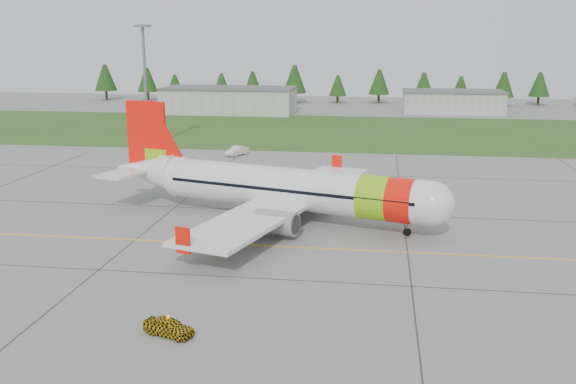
# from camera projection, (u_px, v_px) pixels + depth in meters

# --- Properties ---
(ground) EXTENTS (320.00, 320.00, 0.00)m
(ground) POSITION_uv_depth(u_px,v_px,m) (281.00, 280.00, 49.92)
(ground) COLOR gray
(ground) RESTS_ON ground
(aircraft) EXTENTS (37.26, 35.19, 11.57)m
(aircraft) POSITION_uv_depth(u_px,v_px,m) (284.00, 189.00, 65.46)
(aircraft) COLOR white
(aircraft) RESTS_ON ground
(follow_me_car) EXTENTS (1.53, 1.67, 3.40)m
(follow_me_car) POSITION_uv_depth(u_px,v_px,m) (168.00, 310.00, 40.23)
(follow_me_car) COLOR gold
(follow_me_car) RESTS_ON ground
(service_van) EXTENTS (2.02, 1.97, 4.47)m
(service_van) POSITION_uv_depth(u_px,v_px,m) (237.00, 142.00, 101.97)
(service_van) COLOR silver
(service_van) RESTS_ON ground
(grass_strip) EXTENTS (320.00, 50.00, 0.03)m
(grass_strip) POSITION_uv_depth(u_px,v_px,m) (343.00, 131.00, 128.81)
(grass_strip) COLOR #30561E
(grass_strip) RESTS_ON ground
(taxi_guideline) EXTENTS (120.00, 0.25, 0.02)m
(taxi_guideline) POSITION_uv_depth(u_px,v_px,m) (295.00, 247.00, 57.61)
(taxi_guideline) COLOR gold
(taxi_guideline) RESTS_ON ground
(hangar_west) EXTENTS (32.00, 14.00, 6.00)m
(hangar_west) POSITION_uv_depth(u_px,v_px,m) (229.00, 101.00, 159.19)
(hangar_west) COLOR #A8A8A3
(hangar_west) RESTS_ON ground
(hangar_east) EXTENTS (24.00, 12.00, 5.20)m
(hangar_east) POSITION_uv_depth(u_px,v_px,m) (453.00, 102.00, 159.39)
(hangar_east) COLOR #A8A8A3
(hangar_east) RESTS_ON ground
(floodlight_mast) EXTENTS (0.50, 0.50, 20.00)m
(floodlight_mast) POSITION_uv_depth(u_px,v_px,m) (146.00, 88.00, 107.79)
(floodlight_mast) COLOR slate
(floodlight_mast) RESTS_ON ground
(treeline) EXTENTS (160.00, 8.00, 10.00)m
(treeline) POSITION_uv_depth(u_px,v_px,m) (355.00, 86.00, 181.52)
(treeline) COLOR #1C3F14
(treeline) RESTS_ON ground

